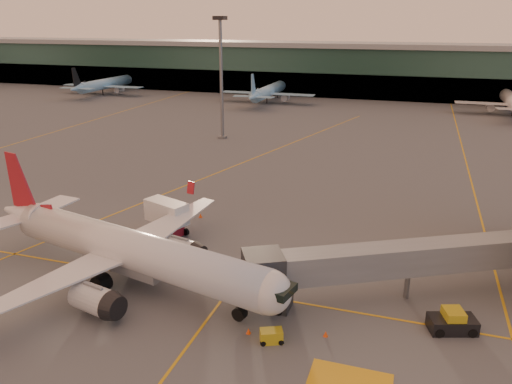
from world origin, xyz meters
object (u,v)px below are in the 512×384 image
(main_airplane, at_px, (125,249))
(gpu_cart, at_px, (271,336))
(catering_truck, at_px, (167,216))
(pushback_tug, at_px, (453,323))

(main_airplane, bearing_deg, gpu_cart, -3.52)
(main_airplane, height_order, gpu_cart, main_airplane)
(catering_truck, relative_size, gpu_cart, 2.77)
(pushback_tug, bearing_deg, main_airplane, 164.16)
(catering_truck, distance_m, pushback_tug, 33.86)
(catering_truck, xyz_separation_m, pushback_tug, (32.14, -10.55, -1.62))
(gpu_cart, distance_m, pushback_tug, 15.33)
(catering_truck, height_order, gpu_cart, catering_truck)
(main_airplane, height_order, catering_truck, main_airplane)
(catering_truck, relative_size, pushback_tug, 1.39)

